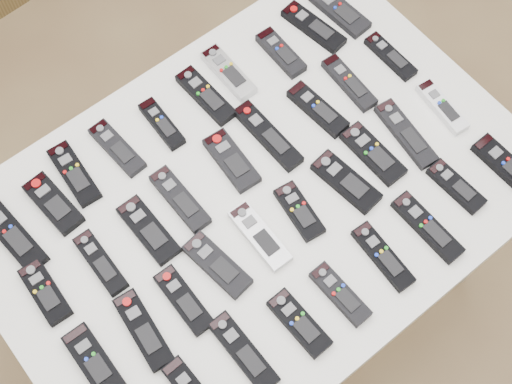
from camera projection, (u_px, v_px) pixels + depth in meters
ground at (300, 295)px, 2.35m from camera, size 4.00×4.00×0.00m
table at (256, 206)px, 1.70m from camera, size 1.25×0.88×0.78m
remote_0 at (12, 235)px, 1.59m from camera, size 0.07×0.21×0.02m
remote_1 at (53, 204)px, 1.62m from camera, size 0.07×0.16×0.02m
remote_2 at (74, 174)px, 1.66m from camera, size 0.07×0.17×0.02m
remote_3 at (117, 148)px, 1.69m from camera, size 0.06×0.17×0.02m
remote_4 at (162, 124)px, 1.71m from camera, size 0.05×0.15×0.02m
remote_5 at (206, 96)px, 1.75m from camera, size 0.06×0.18×0.02m
remote_6 at (228, 73)px, 1.77m from camera, size 0.05×0.17×0.02m
remote_7 at (281, 53)px, 1.80m from camera, size 0.05×0.15×0.02m
remote_8 at (313, 27)px, 1.84m from camera, size 0.08×0.19×0.02m
remote_9 at (339, 11)px, 1.86m from camera, size 0.07×0.18×0.02m
remote_10 at (45, 292)px, 1.54m from camera, size 0.06×0.15×0.02m
remote_11 at (101, 263)px, 1.57m from camera, size 0.05×0.16×0.02m
remote_12 at (149, 230)px, 1.60m from camera, size 0.06×0.17×0.02m
remote_13 at (180, 199)px, 1.63m from camera, size 0.05×0.18×0.02m
remote_14 at (232, 161)px, 1.67m from camera, size 0.07×0.17×0.02m
remote_15 at (268, 136)px, 1.70m from camera, size 0.05×0.21×0.02m
remote_16 at (318, 109)px, 1.73m from camera, size 0.06×0.17×0.02m
remote_17 at (349, 83)px, 1.76m from camera, size 0.05×0.17×0.02m
remote_18 at (390, 56)px, 1.80m from camera, size 0.04×0.15×0.02m
remote_19 at (94, 361)px, 1.47m from camera, size 0.06×0.16×0.02m
remote_20 at (143, 330)px, 1.50m from camera, size 0.07×0.18×0.02m
remote_21 at (184, 300)px, 1.53m from camera, size 0.05×0.16×0.02m
remote_22 at (217, 265)px, 1.56m from camera, size 0.08×0.17×0.02m
remote_23 at (260, 236)px, 1.59m from camera, size 0.06×0.17×0.02m
remote_24 at (299, 211)px, 1.62m from camera, size 0.07×0.15×0.02m
remote_25 at (346, 182)px, 1.65m from camera, size 0.08×0.18×0.02m
remote_26 at (373, 154)px, 1.68m from camera, size 0.06×0.17×0.02m
remote_27 at (406, 134)px, 1.70m from camera, size 0.07×0.20×0.02m
remote_28 at (442, 107)px, 1.73m from camera, size 0.06×0.16×0.02m
remote_31 at (243, 352)px, 1.48m from camera, size 0.05×0.19×0.02m
remote_32 at (299, 323)px, 1.51m from camera, size 0.06×0.16×0.02m
remote_33 at (340, 294)px, 1.53m from camera, size 0.05×0.15×0.02m
remote_34 at (383, 256)px, 1.57m from camera, size 0.06×0.17×0.02m
remote_35 at (427, 227)px, 1.60m from camera, size 0.05×0.19×0.02m
remote_36 at (456, 186)px, 1.64m from camera, size 0.05×0.15×0.02m
remote_37 at (507, 166)px, 1.66m from camera, size 0.06×0.18×0.02m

